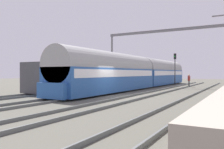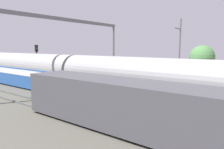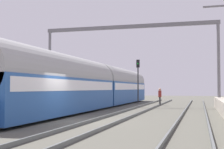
% 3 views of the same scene
% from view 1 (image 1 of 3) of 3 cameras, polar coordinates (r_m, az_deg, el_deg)
% --- Properties ---
extents(ground, '(120.00, 120.00, 0.00)m').
position_cam_1_polar(ground, '(19.22, 0.37, -5.35)').
color(ground, '#535248').
extents(track_far_west, '(1.52, 60.00, 0.16)m').
position_cam_1_polar(track_far_west, '(22.92, -13.59, -4.23)').
color(track_far_west, '#595D5C').
rests_on(track_far_west, ground).
extents(track_west, '(1.52, 60.00, 0.16)m').
position_cam_1_polar(track_west, '(20.31, -4.84, -4.82)').
color(track_west, '#595D5C').
rests_on(track_west, ground).
extents(track_east, '(1.52, 60.00, 0.16)m').
position_cam_1_polar(track_east, '(18.29, 6.17, -5.40)').
color(track_east, '#595D5C').
rests_on(track_east, ground).
extents(track_far_east, '(1.52, 60.00, 0.16)m').
position_cam_1_polar(track_far_east, '(17.09, 19.30, -5.84)').
color(track_far_east, '#595D5C').
rests_on(track_far_east, ground).
extents(passenger_train, '(2.93, 32.85, 3.82)m').
position_cam_1_polar(passenger_train, '(30.43, 7.41, 0.50)').
color(passenger_train, '#28569E').
rests_on(passenger_train, ground).
extents(freight_car, '(2.80, 13.00, 2.70)m').
position_cam_1_polar(freight_car, '(25.55, -8.19, -0.61)').
color(freight_car, '#47474C').
rests_on(freight_car, ground).
extents(person_crossing, '(0.27, 0.42, 1.73)m').
position_cam_1_polar(person_crossing, '(33.50, 18.29, -1.14)').
color(person_crossing, '#393939').
rests_on(person_crossing, ground).
extents(railway_signal_far, '(0.36, 0.30, 5.00)m').
position_cam_1_polar(railway_signal_far, '(38.49, 15.13, 2.31)').
color(railway_signal_far, '#2D2D33').
rests_on(railway_signal_far, ground).
extents(catenary_gantry, '(17.00, 0.28, 7.86)m').
position_cam_1_polar(catenary_gantry, '(32.82, 12.84, 7.42)').
color(catenary_gantry, slate).
rests_on(catenary_gantry, ground).
extents(tree_west_background, '(3.89, 3.89, 5.53)m').
position_cam_1_polar(tree_west_background, '(39.45, -8.39, 2.81)').
color(tree_west_background, '#4C3826').
rests_on(tree_west_background, ground).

